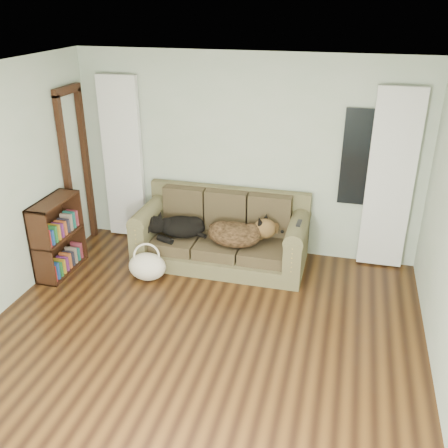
% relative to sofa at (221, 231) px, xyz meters
% --- Properties ---
extents(floor, '(5.00, 5.00, 0.00)m').
position_rel_sofa_xyz_m(floor, '(0.19, -1.98, -0.45)').
color(floor, black).
rests_on(floor, ground).
extents(ceiling, '(5.00, 5.00, 0.00)m').
position_rel_sofa_xyz_m(ceiling, '(0.19, -1.98, 2.15)').
color(ceiling, white).
rests_on(ceiling, ground).
extents(wall_back, '(4.50, 0.04, 2.60)m').
position_rel_sofa_xyz_m(wall_back, '(0.19, 0.52, 0.85)').
color(wall_back, beige).
rests_on(wall_back, ground).
extents(curtain_left, '(0.55, 0.08, 2.25)m').
position_rel_sofa_xyz_m(curtain_left, '(-1.51, 0.44, 0.70)').
color(curtain_left, white).
rests_on(curtain_left, ground).
extents(curtain_right, '(0.55, 0.08, 2.25)m').
position_rel_sofa_xyz_m(curtain_right, '(1.99, 0.44, 0.70)').
color(curtain_right, white).
rests_on(curtain_right, ground).
extents(window_pane, '(0.50, 0.03, 1.20)m').
position_rel_sofa_xyz_m(window_pane, '(1.64, 0.50, 0.95)').
color(window_pane, black).
rests_on(window_pane, wall_back).
extents(door_casing, '(0.07, 0.60, 2.10)m').
position_rel_sofa_xyz_m(door_casing, '(-2.01, 0.07, 0.60)').
color(door_casing, black).
rests_on(door_casing, ground).
extents(sofa, '(2.16, 0.93, 0.88)m').
position_rel_sofa_xyz_m(sofa, '(0.00, 0.00, 0.00)').
color(sofa, brown).
rests_on(sofa, floor).
extents(dog_black_lab, '(0.65, 0.48, 0.26)m').
position_rel_sofa_xyz_m(dog_black_lab, '(-0.54, -0.07, 0.03)').
color(dog_black_lab, black).
rests_on(dog_black_lab, sofa).
extents(dog_shepherd, '(0.74, 0.55, 0.31)m').
position_rel_sofa_xyz_m(dog_shepherd, '(0.25, -0.11, 0.04)').
color(dog_shepherd, black).
rests_on(dog_shepherd, sofa).
extents(tv_remote, '(0.05, 0.16, 0.02)m').
position_rel_sofa_xyz_m(tv_remote, '(0.99, -0.12, 0.28)').
color(tv_remote, black).
rests_on(tv_remote, sofa).
extents(tote_bag, '(0.49, 0.39, 0.34)m').
position_rel_sofa_xyz_m(tote_bag, '(-0.77, -0.64, -0.29)').
color(tote_bag, beige).
rests_on(tote_bag, floor).
extents(bookshelf, '(0.38, 0.80, 0.97)m').
position_rel_sofa_xyz_m(bookshelf, '(-1.90, -0.72, 0.05)').
color(bookshelf, black).
rests_on(bookshelf, floor).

